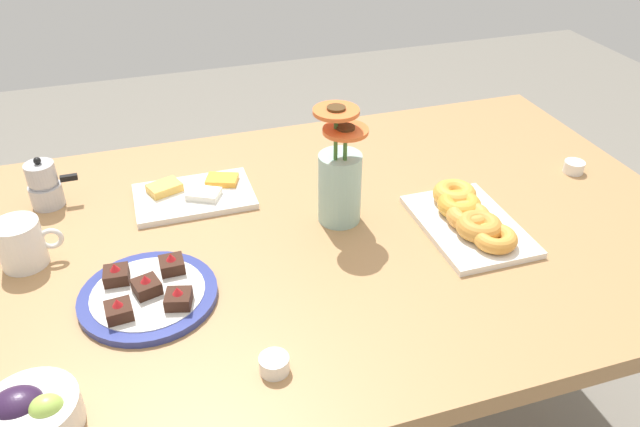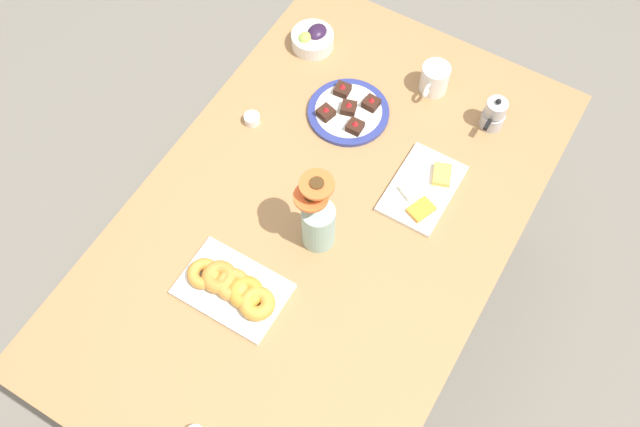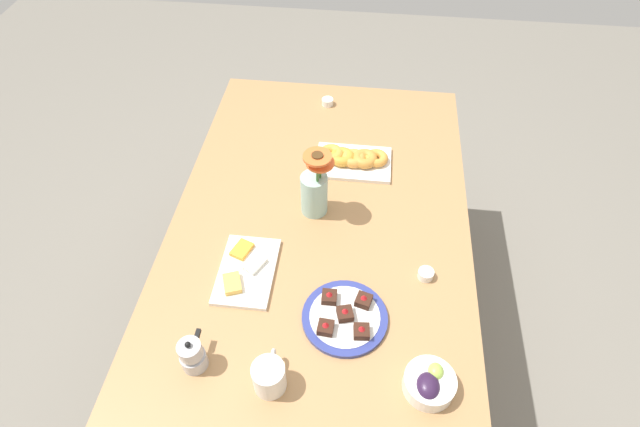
{
  "view_description": "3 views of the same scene",
  "coord_description": "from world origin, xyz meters",
  "px_view_note": "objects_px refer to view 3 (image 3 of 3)",
  "views": [
    {
      "loc": [
        -0.33,
        -1.02,
        1.49
      ],
      "look_at": [
        0.0,
        0.0,
        0.78
      ],
      "focal_mm": 35.0,
      "sensor_mm": 36.0,
      "label": 1
    },
    {
      "loc": [
        0.8,
        0.47,
        2.49
      ],
      "look_at": [
        0.0,
        0.0,
        0.78
      ],
      "focal_mm": 40.0,
      "sensor_mm": 36.0,
      "label": 2
    },
    {
      "loc": [
        -1.09,
        -0.13,
        2.01
      ],
      "look_at": [
        0.0,
        0.0,
        0.78
      ],
      "focal_mm": 28.0,
      "sensor_mm": 36.0,
      "label": 3
    }
  ],
  "objects_px": {
    "dining_table": "(320,237)",
    "moka_pot": "(192,355)",
    "coffee_mug": "(269,376)",
    "croissant_platter": "(353,159)",
    "jam_cup_honey": "(426,274)",
    "flower_vase": "(315,191)",
    "cheese_platter": "(246,270)",
    "grape_bowl": "(429,383)",
    "dessert_plate": "(345,317)",
    "jam_cup_berry": "(328,102)"
  },
  "relations": [
    {
      "from": "dining_table",
      "to": "moka_pot",
      "type": "relative_size",
      "value": 13.45
    },
    {
      "from": "jam_cup_honey",
      "to": "flower_vase",
      "type": "height_order",
      "value": "flower_vase"
    },
    {
      "from": "croissant_platter",
      "to": "flower_vase",
      "type": "relative_size",
      "value": 1.08
    },
    {
      "from": "cheese_platter",
      "to": "dessert_plate",
      "type": "bearing_deg",
      "value": -111.9
    },
    {
      "from": "jam_cup_honey",
      "to": "grape_bowl",
      "type": "bearing_deg",
      "value": 179.69
    },
    {
      "from": "coffee_mug",
      "to": "moka_pot",
      "type": "height_order",
      "value": "moka_pot"
    },
    {
      "from": "croissant_platter",
      "to": "grape_bowl",
      "type": "bearing_deg",
      "value": -162.86
    },
    {
      "from": "dining_table",
      "to": "coffee_mug",
      "type": "bearing_deg",
      "value": 173.68
    },
    {
      "from": "dessert_plate",
      "to": "moka_pot",
      "type": "bearing_deg",
      "value": 115.23
    },
    {
      "from": "grape_bowl",
      "to": "jam_cup_berry",
      "type": "height_order",
      "value": "grape_bowl"
    },
    {
      "from": "coffee_mug",
      "to": "croissant_platter",
      "type": "bearing_deg",
      "value": -9.8
    },
    {
      "from": "cheese_platter",
      "to": "moka_pot",
      "type": "bearing_deg",
      "value": 167.06
    },
    {
      "from": "jam_cup_honey",
      "to": "croissant_platter",
      "type": "bearing_deg",
      "value": 28.2
    },
    {
      "from": "jam_cup_honey",
      "to": "flower_vase",
      "type": "relative_size",
      "value": 0.18
    },
    {
      "from": "dining_table",
      "to": "moka_pot",
      "type": "height_order",
      "value": "moka_pot"
    },
    {
      "from": "dessert_plate",
      "to": "flower_vase",
      "type": "xyz_separation_m",
      "value": [
        0.41,
        0.14,
        0.08
      ]
    },
    {
      "from": "coffee_mug",
      "to": "croissant_platter",
      "type": "relative_size",
      "value": 0.42
    },
    {
      "from": "dining_table",
      "to": "dessert_plate",
      "type": "height_order",
      "value": "dessert_plate"
    },
    {
      "from": "dining_table",
      "to": "flower_vase",
      "type": "relative_size",
      "value": 6.0
    },
    {
      "from": "croissant_platter",
      "to": "coffee_mug",
      "type": "bearing_deg",
      "value": 170.2
    },
    {
      "from": "grape_bowl",
      "to": "dessert_plate",
      "type": "bearing_deg",
      "value": 52.48
    },
    {
      "from": "dessert_plate",
      "to": "flower_vase",
      "type": "bearing_deg",
      "value": 18.49
    },
    {
      "from": "croissant_platter",
      "to": "moka_pot",
      "type": "bearing_deg",
      "value": 156.74
    },
    {
      "from": "jam_cup_honey",
      "to": "dessert_plate",
      "type": "xyz_separation_m",
      "value": [
        -0.17,
        0.23,
        -0.0
      ]
    },
    {
      "from": "dining_table",
      "to": "jam_cup_honey",
      "type": "relative_size",
      "value": 33.33
    },
    {
      "from": "grape_bowl",
      "to": "cheese_platter",
      "type": "distance_m",
      "value": 0.63
    },
    {
      "from": "coffee_mug",
      "to": "cheese_platter",
      "type": "relative_size",
      "value": 0.47
    },
    {
      "from": "jam_cup_berry",
      "to": "moka_pot",
      "type": "height_order",
      "value": "moka_pot"
    },
    {
      "from": "coffee_mug",
      "to": "cheese_platter",
      "type": "distance_m",
      "value": 0.37
    },
    {
      "from": "grape_bowl",
      "to": "moka_pot",
      "type": "relative_size",
      "value": 1.13
    },
    {
      "from": "moka_pot",
      "to": "coffee_mug",
      "type": "bearing_deg",
      "value": -98.81
    },
    {
      "from": "dining_table",
      "to": "dessert_plate",
      "type": "distance_m",
      "value": 0.39
    },
    {
      "from": "dining_table",
      "to": "grape_bowl",
      "type": "xyz_separation_m",
      "value": [
        -0.54,
        -0.35,
        0.12
      ]
    },
    {
      "from": "moka_pot",
      "to": "cheese_platter",
      "type": "bearing_deg",
      "value": -12.94
    },
    {
      "from": "croissant_platter",
      "to": "jam_cup_berry",
      "type": "distance_m",
      "value": 0.38
    },
    {
      "from": "grape_bowl",
      "to": "croissant_platter",
      "type": "relative_size",
      "value": 0.47
    },
    {
      "from": "coffee_mug",
      "to": "jam_cup_honey",
      "type": "height_order",
      "value": "coffee_mug"
    },
    {
      "from": "dessert_plate",
      "to": "croissant_platter",
      "type": "bearing_deg",
      "value": 2.28
    },
    {
      "from": "dessert_plate",
      "to": "flower_vase",
      "type": "relative_size",
      "value": 0.93
    },
    {
      "from": "moka_pot",
      "to": "grape_bowl",
      "type": "bearing_deg",
      "value": -89.55
    },
    {
      "from": "coffee_mug",
      "to": "grape_bowl",
      "type": "height_order",
      "value": "coffee_mug"
    },
    {
      "from": "grape_bowl",
      "to": "jam_cup_honey",
      "type": "height_order",
      "value": "grape_bowl"
    },
    {
      "from": "grape_bowl",
      "to": "jam_cup_berry",
      "type": "bearing_deg",
      "value": 18.06
    },
    {
      "from": "coffee_mug",
      "to": "dessert_plate",
      "type": "bearing_deg",
      "value": -39.44
    },
    {
      "from": "moka_pot",
      "to": "dining_table",
      "type": "bearing_deg",
      "value": -26.82
    },
    {
      "from": "grape_bowl",
      "to": "moka_pot",
      "type": "bearing_deg",
      "value": 90.45
    },
    {
      "from": "jam_cup_honey",
      "to": "jam_cup_berry",
      "type": "xyz_separation_m",
      "value": [
        0.84,
        0.39,
        0.0
      ]
    },
    {
      "from": "dining_table",
      "to": "jam_cup_honey",
      "type": "distance_m",
      "value": 0.41
    },
    {
      "from": "dining_table",
      "to": "coffee_mug",
      "type": "height_order",
      "value": "coffee_mug"
    },
    {
      "from": "dessert_plate",
      "to": "cheese_platter",
      "type": "bearing_deg",
      "value": 68.1
    }
  ]
}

